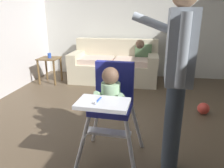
% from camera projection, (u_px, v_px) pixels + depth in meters
% --- Properties ---
extents(ground, '(6.13, 7.03, 0.10)m').
position_uv_depth(ground, '(128.00, 141.00, 2.52)').
color(ground, brown).
extents(wall_far, '(5.33, 0.06, 2.66)m').
position_uv_depth(wall_far, '(143.00, 16.00, 4.66)').
color(wall_far, silver).
rests_on(wall_far, ground).
extents(couch, '(1.80, 0.86, 0.86)m').
position_uv_depth(couch, '(115.00, 65.00, 4.57)').
color(couch, beige).
rests_on(couch, ground).
extents(high_chair, '(0.63, 0.74, 0.96)m').
position_uv_depth(high_chair, '(111.00, 97.00, 1.94)').
color(high_chair, white).
rests_on(high_chair, ground).
extents(adult_standing, '(0.51, 0.51, 1.60)m').
position_uv_depth(adult_standing, '(176.00, 74.00, 1.75)').
color(adult_standing, '#404B5A').
rests_on(adult_standing, ground).
extents(toy_ball, '(0.17, 0.17, 0.17)m').
position_uv_depth(toy_ball, '(203.00, 108.00, 3.08)').
color(toy_ball, '#D13D33').
rests_on(toy_ball, ground).
extents(side_table, '(0.40, 0.40, 0.52)m').
position_uv_depth(side_table, '(50.00, 65.00, 4.42)').
color(side_table, brown).
rests_on(side_table, ground).
extents(sippy_cup, '(0.07, 0.07, 0.10)m').
position_uv_depth(sippy_cup, '(49.00, 55.00, 4.36)').
color(sippy_cup, '#284CB7').
rests_on(sippy_cup, side_table).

